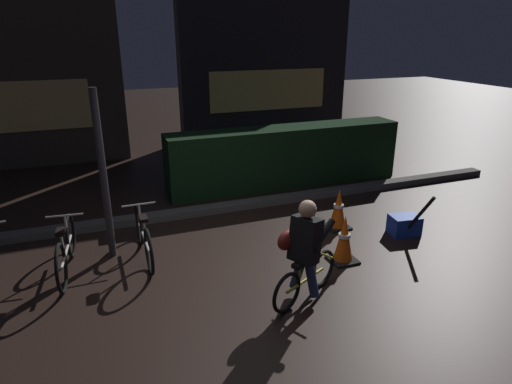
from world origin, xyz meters
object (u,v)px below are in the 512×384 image
parked_bike_center_left (144,236)px  closed_umbrella (417,217)px  traffic_cone_near (344,239)px  parked_bike_left_mid (66,250)px  traffic_cone_far (338,209)px  blue_crate (404,225)px  cyclist (304,251)px  street_post (103,177)px

parked_bike_center_left → closed_umbrella: size_ratio=1.81×
traffic_cone_near → closed_umbrella: closed_umbrella is taller
parked_bike_left_mid → parked_bike_center_left: same height
parked_bike_center_left → traffic_cone_far: size_ratio=2.37×
traffic_cone_near → parked_bike_center_left: bearing=156.9°
parked_bike_left_mid → blue_crate: parked_bike_left_mid is taller
closed_umbrella → traffic_cone_far: bearing=-156.3°
cyclist → street_post: bearing=109.2°
blue_crate → cyclist: (-2.27, -1.00, 0.48)m
street_post → parked_bike_left_mid: (-0.57, -0.28, -0.84)m
street_post → parked_bike_center_left: bearing=-28.4°
street_post → parked_bike_center_left: 0.96m
traffic_cone_near → blue_crate: bearing=16.7°
traffic_cone_far → parked_bike_center_left: bearing=178.2°
traffic_cone_near → parked_bike_left_mid: bearing=163.7°
blue_crate → cyclist: 2.52m
street_post → traffic_cone_far: bearing=-5.4°
parked_bike_center_left → closed_umbrella: 3.97m
traffic_cone_far → blue_crate: bearing=-34.5°
parked_bike_center_left → traffic_cone_far: parked_bike_center_left is taller
blue_crate → closed_umbrella: size_ratio=0.52×
blue_crate → cyclist: cyclist is taller
traffic_cone_far → cyclist: bearing=-132.1°
street_post → parked_bike_center_left: (0.42, -0.23, -0.84)m
parked_bike_left_mid → closed_umbrella: 4.93m
traffic_cone_near → traffic_cone_far: 1.10m
traffic_cone_near → closed_umbrella: 1.35m
parked_bike_center_left → traffic_cone_near: (2.52, -1.07, 0.00)m
parked_bike_left_mid → closed_umbrella: closed_umbrella is taller
parked_bike_center_left → traffic_cone_far: (3.02, -0.10, -0.01)m
street_post → closed_umbrella: 4.50m
street_post → cyclist: (2.01, -1.90, -0.53)m
parked_bike_center_left → traffic_cone_near: parked_bike_center_left is taller
parked_bike_center_left → street_post: bearing=60.9°
parked_bike_left_mid → blue_crate: size_ratio=3.49×
traffic_cone_near → cyclist: cyclist is taller
traffic_cone_far → cyclist: size_ratio=0.52×
street_post → blue_crate: 4.48m
traffic_cone_far → blue_crate: 1.03m
parked_bike_center_left → cyclist: size_ratio=1.24×
blue_crate → traffic_cone_near: bearing=-163.3°
parked_bike_left_mid → cyclist: bearing=-116.5°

